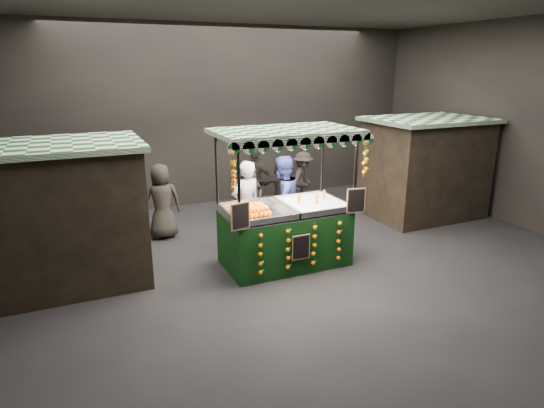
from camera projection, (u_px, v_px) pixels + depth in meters
name	position (u px, v px, depth m)	size (l,w,h in m)	color
ground	(302.00, 262.00, 9.51)	(12.00, 12.00, 0.00)	black
market_hall	(305.00, 93.00, 8.54)	(12.10, 10.10, 5.05)	black
neighbour_stall_left	(61.00, 214.00, 8.30)	(3.00, 2.20, 2.60)	black
neighbour_stall_right	(424.00, 167.00, 12.17)	(3.00, 2.20, 2.60)	black
juice_stall	(286.00, 224.00, 9.17)	(2.82, 1.66, 2.73)	black
vendor_grey	(246.00, 206.00, 9.91)	(0.82, 0.65, 1.97)	gray
vendor_blue	(282.00, 200.00, 10.33)	(1.18, 1.06, 1.99)	navy
shopper_0	(253.00, 201.00, 10.86)	(0.69, 0.58, 1.62)	black
shopper_1	(245.00, 195.00, 11.41)	(1.00, 0.99, 1.63)	black
shopper_2	(256.00, 180.00, 12.88)	(0.98, 0.96, 1.65)	black
shopper_3	(303.00, 180.00, 12.91)	(1.16, 1.16, 1.61)	#2C2723
shopper_4	(162.00, 201.00, 10.62)	(0.86, 0.57, 1.76)	#272420
shopper_5	(282.00, 187.00, 12.29)	(1.35, 1.31, 1.54)	black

